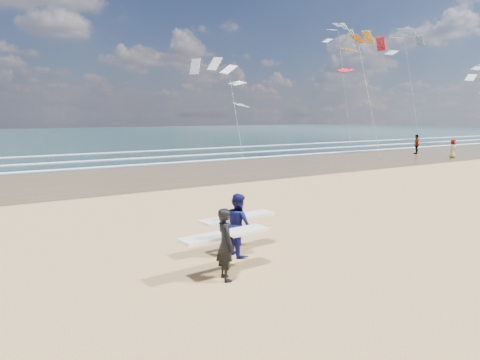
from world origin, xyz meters
TOP-DOWN VIEW (x-y plane):
  - wet_sand_strip at (20.00, 18.00)m, footprint 220.00×12.00m
  - ocean at (20.00, 72.00)m, footprint 220.00×100.00m
  - foam_breakers at (20.00, 28.10)m, footprint 220.00×11.70m
  - surfer_near at (0.41, 0.68)m, footprint 2.23×1.02m
  - surfer_far at (1.53, 1.94)m, footprint 2.23×1.11m
  - beachgoer_0 at (30.32, 13.81)m, footprint 0.87×0.67m
  - beachgoer_1 at (31.09, 17.87)m, footprint 1.17×0.83m
  - kite_0 at (25.22, 19.10)m, footprint 6.17×4.78m
  - kite_1 at (15.92, 25.99)m, footprint 6.73×4.84m
  - kite_2 at (42.11, 27.32)m, footprint 6.83×4.85m
  - kite_5 at (36.92, 33.34)m, footprint 5.40×4.69m

SIDE VIEW (x-z plane):
  - wet_sand_strip at x=20.00m, z-range 0.00..0.01m
  - ocean at x=20.00m, z-range 0.00..0.02m
  - foam_breakers at x=20.00m, z-range 0.02..0.08m
  - beachgoer_0 at x=30.32m, z-range 0.00..1.59m
  - surfer_far at x=1.53m, z-range 0.01..1.64m
  - surfer_near at x=0.41m, z-range 0.02..1.64m
  - beachgoer_1 at x=31.09m, z-range 0.00..1.84m
  - kite_1 at x=15.92m, z-range 0.80..9.85m
  - kite_0 at x=25.22m, z-range 0.74..12.28m
  - kite_5 at x=36.92m, z-range 0.52..16.78m
  - kite_2 at x=42.11m, z-range 1.16..16.44m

